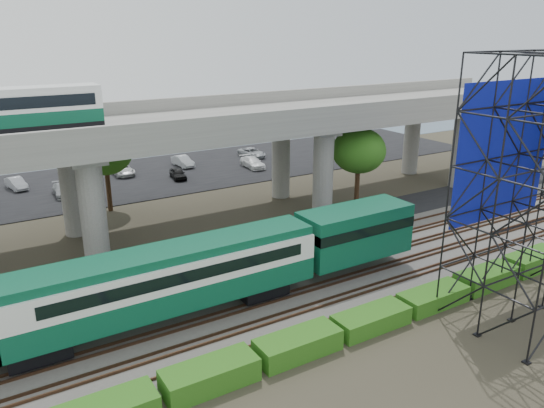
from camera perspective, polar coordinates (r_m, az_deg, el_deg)
ground at (r=33.74m, az=4.35°, el=-10.32°), size 140.00×140.00×0.00m
ballast_bed at (r=35.14m, az=2.43°, el=-8.87°), size 90.00×12.00×0.20m
service_road at (r=41.82m, az=-4.07°, el=-4.39°), size 90.00×5.00×0.08m
parking_lot at (r=62.59m, az=-14.08°, el=2.81°), size 90.00×18.00×0.08m
harbor_water at (r=83.37m, az=-18.78°, el=6.14°), size 140.00×40.00×0.03m
rail_tracks at (r=35.06m, az=2.44°, el=-8.60°), size 90.00×9.52×0.16m
commuter_train at (r=30.94m, az=-8.39°, el=-7.27°), size 29.30×3.06×4.30m
overpass at (r=43.90m, az=-8.86°, el=7.67°), size 80.00×12.00×12.40m
hedge_strip at (r=31.14m, az=10.63°, el=-12.04°), size 34.60×1.80×1.20m
trees at (r=43.38m, az=-13.21°, el=3.70°), size 40.94×16.94×7.69m
suv at (r=39.49m, az=-8.65°, el=-4.89°), size 5.00×2.98×1.30m
parked_cars at (r=62.48m, az=-12.93°, el=3.50°), size 34.29×9.52×1.30m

